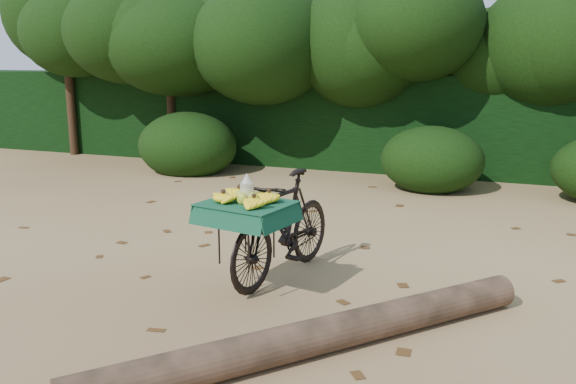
% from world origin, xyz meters
% --- Properties ---
extents(ground, '(80.00, 80.00, 0.00)m').
position_xyz_m(ground, '(0.00, 0.00, 0.00)').
color(ground, tan).
rests_on(ground, ground).
extents(vendor_bicycle, '(0.92, 1.85, 1.04)m').
position_xyz_m(vendor_bicycle, '(0.75, -0.31, 0.53)').
color(vendor_bicycle, black).
rests_on(vendor_bicycle, ground).
extents(fallen_log, '(2.57, 2.98, 0.27)m').
position_xyz_m(fallen_log, '(1.60, -1.65, 0.13)').
color(fallen_log, brown).
rests_on(fallen_log, ground).
extents(hedge_backdrop, '(26.00, 1.80, 1.80)m').
position_xyz_m(hedge_backdrop, '(0.00, 6.30, 0.90)').
color(hedge_backdrop, black).
rests_on(hedge_backdrop, ground).
extents(tree_row, '(14.50, 2.00, 4.00)m').
position_xyz_m(tree_row, '(-0.65, 5.50, 2.00)').
color(tree_row, black).
rests_on(tree_row, ground).
extents(bush_clumps, '(8.80, 1.70, 0.90)m').
position_xyz_m(bush_clumps, '(0.50, 4.30, 0.45)').
color(bush_clumps, black).
rests_on(bush_clumps, ground).
extents(leaf_litter, '(7.00, 7.30, 0.01)m').
position_xyz_m(leaf_litter, '(0.00, 0.65, 0.01)').
color(leaf_litter, '#4E3014').
rests_on(leaf_litter, ground).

